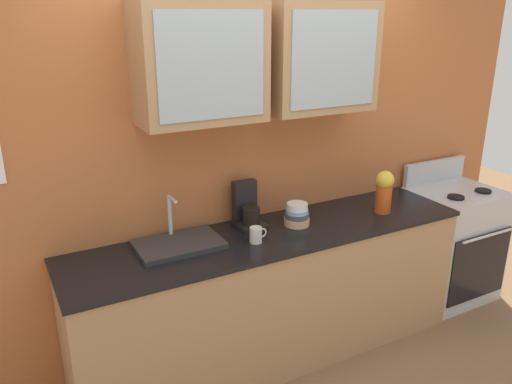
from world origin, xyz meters
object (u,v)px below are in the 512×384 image
object	(u,v)px
sink_faucet	(178,243)
cup_near_sink	(256,235)
bowl_stack	(297,215)
vase	(384,190)
coffee_maker	(247,210)
stove_range	(451,243)

from	to	relation	value
sink_faucet	cup_near_sink	world-z (taller)	sink_faucet
sink_faucet	bowl_stack	size ratio (longest dim) A/B	3.04
vase	coffee_maker	distance (m)	0.95
stove_range	vase	size ratio (longest dim) A/B	3.65
cup_near_sink	coffee_maker	world-z (taller)	coffee_maker
stove_range	vase	world-z (taller)	vase
stove_range	vase	xyz separation A→B (m)	(-0.81, -0.06, 0.60)
bowl_stack	coffee_maker	bearing A→B (deg)	154.02
vase	cup_near_sink	distance (m)	1.00
stove_range	bowl_stack	size ratio (longest dim) A/B	6.56
coffee_maker	stove_range	bearing A→B (deg)	-5.86
vase	cup_near_sink	size ratio (longest dim) A/B	2.66
sink_faucet	bowl_stack	world-z (taller)	sink_faucet
sink_faucet	vase	bearing A→B (deg)	-6.02
stove_range	bowl_stack	distance (m)	1.53
coffee_maker	bowl_stack	bearing A→B (deg)	-25.98
sink_faucet	vase	xyz separation A→B (m)	(1.42, -0.15, 0.14)
sink_faucet	cup_near_sink	xyz separation A→B (m)	(0.43, -0.16, 0.03)
stove_range	coffee_maker	bearing A→B (deg)	174.14
cup_near_sink	stove_range	bearing A→B (deg)	2.26
cup_near_sink	vase	bearing A→B (deg)	0.91
vase	coffee_maker	xyz separation A→B (m)	(-0.92, 0.23, -0.05)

